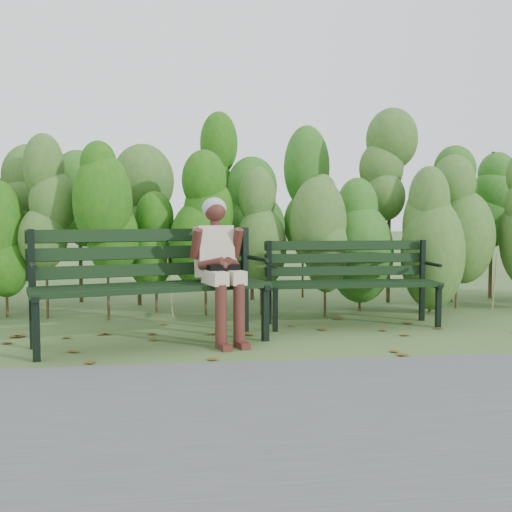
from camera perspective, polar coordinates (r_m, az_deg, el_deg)
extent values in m
plane|color=#3E5326|center=(5.64, 0.45, -7.86)|extent=(80.00, 80.00, 0.00)
cube|color=#474749|center=(3.54, 5.32, -14.88)|extent=(60.00, 2.50, 0.01)
cylinder|color=#47381E|center=(6.96, -18.81, -2.51)|extent=(0.03, 0.03, 0.80)
ellipsoid|color=#2D5E18|center=(6.92, -18.93, 2.76)|extent=(0.64, 0.64, 1.44)
cylinder|color=#47381E|center=(6.86, -13.80, -2.50)|extent=(0.03, 0.03, 0.80)
ellipsoid|color=#2D5E18|center=(6.82, -13.89, 2.85)|extent=(0.64, 0.64, 1.44)
cylinder|color=#47381E|center=(6.82, -8.69, -2.48)|extent=(0.03, 0.03, 0.80)
ellipsoid|color=#2D5E18|center=(6.78, -8.74, 2.91)|extent=(0.64, 0.64, 1.44)
cylinder|color=#47381E|center=(6.83, -3.54, -2.43)|extent=(0.03, 0.03, 0.80)
ellipsoid|color=#2D5E18|center=(6.79, -3.56, 2.94)|extent=(0.64, 0.64, 1.44)
cylinder|color=#47381E|center=(6.89, 1.54, -2.37)|extent=(0.03, 0.03, 0.80)
ellipsoid|color=#2D5E18|center=(6.86, 1.55, 2.96)|extent=(0.64, 0.64, 1.44)
cylinder|color=#47381E|center=(7.01, 6.49, -2.29)|extent=(0.03, 0.03, 0.80)
ellipsoid|color=#2D5E18|center=(6.97, 6.53, 2.95)|extent=(0.64, 0.64, 1.44)
cylinder|color=#47381E|center=(7.18, 11.25, -2.19)|extent=(0.03, 0.03, 0.80)
ellipsoid|color=#2D5E18|center=(7.14, 11.31, 2.92)|extent=(0.64, 0.64, 1.44)
cylinder|color=#47381E|center=(7.40, 15.75, -2.09)|extent=(0.03, 0.03, 0.80)
ellipsoid|color=#2D5E18|center=(7.36, 15.84, 2.87)|extent=(0.64, 0.64, 1.44)
cylinder|color=#47381E|center=(7.65, 19.98, -1.98)|extent=(0.03, 0.03, 0.80)
ellipsoid|color=#2D5E18|center=(7.62, 20.08, 2.81)|extent=(0.64, 0.64, 1.44)
cylinder|color=#47381E|center=(8.04, -21.22, -0.67)|extent=(0.04, 0.04, 1.10)
ellipsoid|color=#1B5214|center=(8.02, -21.37, 5.60)|extent=(0.70, 0.70, 1.98)
cylinder|color=#47381E|center=(7.89, -15.80, -0.64)|extent=(0.04, 0.04, 1.10)
ellipsoid|color=#1B5214|center=(7.87, -15.91, 5.76)|extent=(0.70, 0.70, 1.98)
cylinder|color=#47381E|center=(7.81, -10.22, -0.60)|extent=(0.04, 0.04, 1.10)
ellipsoid|color=#1B5214|center=(7.79, -10.30, 5.86)|extent=(0.70, 0.70, 1.98)
cylinder|color=#47381E|center=(7.81, -4.58, -0.55)|extent=(0.04, 0.04, 1.10)
ellipsoid|color=#1B5214|center=(7.79, -4.62, 5.91)|extent=(0.70, 0.70, 1.98)
cylinder|color=#47381E|center=(7.88, 1.01, -0.50)|extent=(0.04, 0.04, 1.10)
ellipsoid|color=#1B5214|center=(7.86, 1.02, 5.91)|extent=(0.70, 0.70, 1.98)
cylinder|color=#47381E|center=(8.02, 6.45, -0.45)|extent=(0.04, 0.04, 1.10)
ellipsoid|color=#1B5214|center=(8.01, 6.49, 5.84)|extent=(0.70, 0.70, 1.98)
cylinder|color=#47381E|center=(8.24, 11.65, -0.39)|extent=(0.04, 0.04, 1.10)
ellipsoid|color=#1B5214|center=(8.22, 11.73, 5.73)|extent=(0.70, 0.70, 1.98)
cylinder|color=#47381E|center=(8.51, 16.55, -0.34)|extent=(0.04, 0.04, 1.10)
ellipsoid|color=#1B5214|center=(8.50, 16.66, 5.59)|extent=(0.70, 0.70, 1.98)
cylinder|color=#47381E|center=(8.85, 21.10, -0.29)|extent=(0.04, 0.04, 1.10)
ellipsoid|color=#1B5214|center=(8.84, 21.24, 5.42)|extent=(0.70, 0.70, 1.98)
cube|color=brown|center=(5.05, -4.82, -9.21)|extent=(0.11, 0.11, 0.01)
cube|color=brown|center=(4.60, -11.11, -10.58)|extent=(0.11, 0.10, 0.01)
cube|color=brown|center=(6.24, 2.35, -6.71)|extent=(0.10, 0.08, 0.01)
cube|color=brown|center=(4.89, 18.07, -9.83)|extent=(0.08, 0.10, 0.01)
cube|color=brown|center=(5.59, -14.86, -8.07)|extent=(0.11, 0.09, 0.01)
cube|color=brown|center=(6.44, -8.76, -6.42)|extent=(0.10, 0.08, 0.01)
cube|color=brown|center=(5.68, -3.89, -7.76)|extent=(0.07, 0.09, 0.01)
cube|color=brown|center=(6.27, 0.12, -6.65)|extent=(0.11, 0.11, 0.01)
cube|color=brown|center=(5.99, -8.92, -7.19)|extent=(0.11, 0.10, 0.01)
cube|color=brown|center=(5.17, -16.94, -9.07)|extent=(0.10, 0.09, 0.01)
cube|color=brown|center=(6.20, -16.98, -6.93)|extent=(0.10, 0.08, 0.01)
cube|color=brown|center=(6.51, -22.87, -6.56)|extent=(0.11, 0.10, 0.01)
cube|color=brown|center=(6.62, -17.12, -6.26)|extent=(0.09, 0.07, 0.01)
cube|color=brown|center=(6.10, -17.76, -7.13)|extent=(0.11, 0.09, 0.01)
cube|color=brown|center=(4.47, -8.55, -10.97)|extent=(0.11, 0.11, 0.01)
cube|color=brown|center=(5.17, 18.11, -9.10)|extent=(0.10, 0.11, 0.01)
cube|color=brown|center=(4.62, -1.60, -10.44)|extent=(0.07, 0.09, 0.01)
cube|color=brown|center=(4.71, 13.14, -10.27)|extent=(0.11, 0.11, 0.01)
cube|color=brown|center=(5.01, 2.93, -9.33)|extent=(0.10, 0.08, 0.01)
cube|color=brown|center=(4.56, -20.01, -10.87)|extent=(0.11, 0.10, 0.01)
cube|color=brown|center=(6.32, 23.14, -6.87)|extent=(0.07, 0.09, 0.01)
cube|color=brown|center=(6.95, 19.62, -5.84)|extent=(0.09, 0.10, 0.01)
cube|color=brown|center=(5.23, 2.16, -8.75)|extent=(0.11, 0.11, 0.01)
cube|color=brown|center=(5.31, -15.75, -8.71)|extent=(0.10, 0.11, 0.01)
cube|color=brown|center=(4.45, -10.82, -11.07)|extent=(0.10, 0.11, 0.01)
cube|color=brown|center=(4.94, -19.27, -9.72)|extent=(0.10, 0.11, 0.01)
cube|color=black|center=(5.14, -9.25, -3.21)|extent=(2.02, 0.69, 0.05)
cube|color=black|center=(5.28, -9.63, -3.04)|extent=(2.02, 0.69, 0.05)
cube|color=black|center=(5.42, -9.99, -2.87)|extent=(2.02, 0.69, 0.05)
cube|color=black|center=(5.56, -10.32, -2.71)|extent=(2.02, 0.69, 0.05)
cube|color=black|center=(5.65, -10.58, -1.32)|extent=(2.00, 0.63, 0.12)
cube|color=black|center=(5.66, -10.64, 0.31)|extent=(2.00, 0.63, 0.12)
cube|color=black|center=(5.67, -10.69, 1.94)|extent=(2.00, 0.63, 0.12)
cube|color=black|center=(5.03, -20.22, -6.54)|extent=(0.07, 0.07, 0.52)
cube|color=black|center=(5.48, -20.56, -2.98)|extent=(0.07, 0.07, 1.03)
cube|color=black|center=(5.22, -20.41, -3.56)|extent=(0.21, 0.57, 0.05)
cylinder|color=black|center=(5.14, -20.44, -0.85)|extent=(0.16, 0.42, 0.04)
cube|color=black|center=(5.49, 0.90, -5.45)|extent=(0.07, 0.07, 0.52)
cube|color=black|center=(5.90, -1.06, -2.27)|extent=(0.07, 0.07, 1.03)
cube|color=black|center=(5.66, -0.05, -2.76)|extent=(0.21, 0.57, 0.05)
cylinder|color=black|center=(5.59, 0.18, -0.25)|extent=(0.16, 0.42, 0.04)
cube|color=black|center=(6.11, 9.70, -2.81)|extent=(1.77, 0.11, 0.04)
cube|color=black|center=(6.23, 9.37, -2.68)|extent=(1.77, 0.11, 0.04)
cube|color=black|center=(6.35, 9.06, -2.56)|extent=(1.77, 0.11, 0.04)
cube|color=black|center=(6.46, 8.75, -2.44)|extent=(1.77, 0.11, 0.04)
cube|color=black|center=(6.54, 8.55, -1.41)|extent=(1.77, 0.06, 0.10)
cube|color=black|center=(6.54, 8.52, -0.20)|extent=(1.77, 0.06, 0.10)
cube|color=black|center=(6.55, 8.50, 1.01)|extent=(1.77, 0.06, 0.10)
cube|color=black|center=(5.94, 1.84, -5.09)|extent=(0.05, 0.05, 0.44)
cube|color=black|center=(6.33, 1.25, -2.53)|extent=(0.05, 0.05, 0.89)
cube|color=black|center=(6.11, 1.56, -2.94)|extent=(0.05, 0.49, 0.04)
cylinder|color=black|center=(6.04, 1.63, -0.96)|extent=(0.04, 0.37, 0.04)
cube|color=black|center=(6.42, 16.98, -4.59)|extent=(0.05, 0.05, 0.44)
cube|color=black|center=(6.78, 15.56, -2.24)|extent=(0.05, 0.05, 0.89)
cube|color=black|center=(6.58, 16.31, -2.61)|extent=(0.05, 0.49, 0.04)
cylinder|color=black|center=(6.51, 16.52, -0.77)|extent=(0.04, 0.37, 0.04)
cube|color=beige|center=(5.30, -3.95, -2.06)|extent=(0.23, 0.41, 0.12)
cube|color=beige|center=(5.36, -2.25, -1.99)|extent=(0.23, 0.41, 0.12)
cylinder|color=#471E18|center=(5.19, -3.35, -5.77)|extent=(0.13, 0.13, 0.55)
cylinder|color=#471E18|center=(5.25, -1.62, -5.66)|extent=(0.13, 0.13, 0.55)
cube|color=#471E18|center=(5.17, -3.06, -8.62)|extent=(0.13, 0.20, 0.06)
cube|color=#471E18|center=(5.23, -1.31, -8.47)|extent=(0.13, 0.20, 0.06)
cube|color=beige|center=(5.55, -4.00, 0.43)|extent=(0.39, 0.32, 0.48)
cylinder|color=#471E18|center=(5.52, -3.95, 3.04)|extent=(0.08, 0.08, 0.09)
sphere|color=#471E18|center=(5.51, -3.92, 4.30)|extent=(0.20, 0.20, 0.20)
ellipsoid|color=gray|center=(5.53, -4.01, 4.54)|extent=(0.23, 0.21, 0.20)
cylinder|color=#471E18|center=(5.41, -5.71, 1.18)|extent=(0.13, 0.21, 0.29)
cylinder|color=#471E18|center=(5.54, -1.83, 1.26)|extent=(0.13, 0.21, 0.29)
cylinder|color=#471E18|center=(5.33, -4.30, -0.71)|extent=(0.25, 0.21, 0.12)
cylinder|color=#471E18|center=(5.40, -2.33, -0.65)|extent=(0.16, 0.26, 0.12)
sphere|color=#471E18|center=(5.32, -3.10, -0.92)|extent=(0.10, 0.10, 0.10)
cube|color=black|center=(5.33, -3.13, -1.61)|extent=(0.30, 0.19, 0.15)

